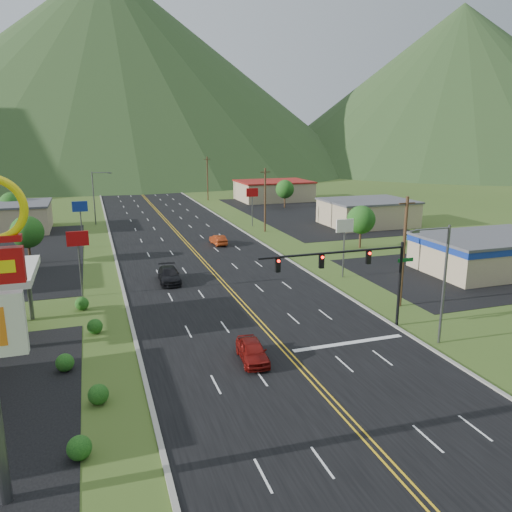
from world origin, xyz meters
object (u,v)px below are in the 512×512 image
object	(u,v)px
traffic_signal	(356,267)
streetlight_west	(96,194)
car_red_near	(252,351)
car_dark_mid	(169,275)
car_red_far	(218,240)
streetlight_east	(441,277)

from	to	relation	value
traffic_signal	streetlight_west	xyz separation A→B (m)	(-18.16, 56.00, -0.15)
car_red_near	car_dark_mid	xyz separation A→B (m)	(-2.53, 20.53, 0.02)
car_dark_mid	car_red_far	bearing A→B (deg)	62.35
streetlight_east	streetlight_west	xyz separation A→B (m)	(-22.86, 60.00, 0.00)
car_red_near	car_dark_mid	distance (m)	20.68
streetlight_east	car_dark_mid	xyz separation A→B (m)	(-16.49, 21.98, -4.42)
traffic_signal	car_dark_mid	bearing A→B (deg)	123.27
traffic_signal	streetlight_west	bearing A→B (deg)	107.97
streetlight_east	car_dark_mid	world-z (taller)	streetlight_east
traffic_signal	streetlight_east	world-z (taller)	streetlight_east
car_red_near	car_red_far	size ratio (longest dim) A/B	1.04
traffic_signal	car_dark_mid	size ratio (longest dim) A/B	2.51
streetlight_east	car_red_near	world-z (taller)	streetlight_east
streetlight_west	traffic_signal	bearing A→B (deg)	-72.03
traffic_signal	streetlight_east	xyz separation A→B (m)	(4.70, -4.00, -0.15)
streetlight_west	car_red_far	world-z (taller)	streetlight_west
car_dark_mid	car_red_far	xyz separation A→B (m)	(9.37, 15.94, -0.07)
car_red_near	car_red_far	world-z (taller)	car_red_near
streetlight_west	car_red_near	size ratio (longest dim) A/B	2.07
streetlight_east	streetlight_west	distance (m)	64.21
traffic_signal	streetlight_west	world-z (taller)	streetlight_west
car_red_near	car_red_far	xyz separation A→B (m)	(6.84, 36.47, -0.05)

